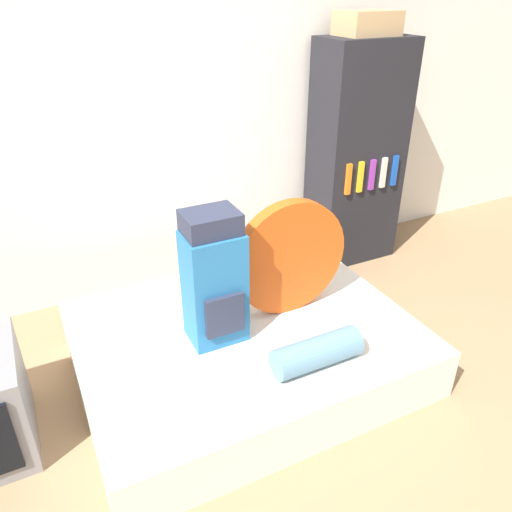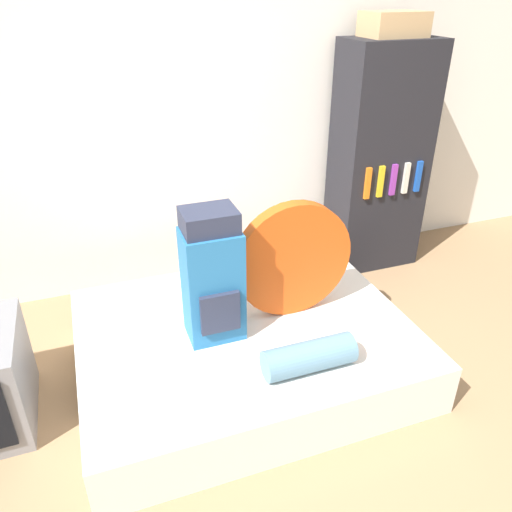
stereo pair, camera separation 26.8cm
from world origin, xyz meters
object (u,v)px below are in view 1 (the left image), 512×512
object	(u,v)px
cardboard_box	(367,23)
bookshelf	(356,156)
backpack	(214,280)
sleeping_roll	(317,352)
tent_bag	(290,257)

from	to	relation	value
cardboard_box	bookshelf	bearing A→B (deg)	-32.53
backpack	sleeping_roll	bearing A→B (deg)	-50.90
tent_bag	cardboard_box	size ratio (longest dim) A/B	1.75
tent_bag	cardboard_box	world-z (taller)	cardboard_box
backpack	bookshelf	distance (m)	1.85
bookshelf	cardboard_box	xyz separation A→B (m)	(-0.01, 0.01, 0.94)
bookshelf	cardboard_box	size ratio (longest dim) A/B	4.30
sleeping_roll	cardboard_box	size ratio (longest dim) A/B	1.20
backpack	cardboard_box	bearing A→B (deg)	30.95
backpack	tent_bag	xyz separation A→B (m)	(0.49, 0.06, -0.01)
backpack	tent_bag	bearing A→B (deg)	7.18
backpack	bookshelf	world-z (taller)	bookshelf
sleeping_roll	cardboard_box	xyz separation A→B (m)	(1.21, 1.40, 1.41)
tent_bag	sleeping_roll	world-z (taller)	tent_bag
tent_bag	bookshelf	world-z (taller)	bookshelf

